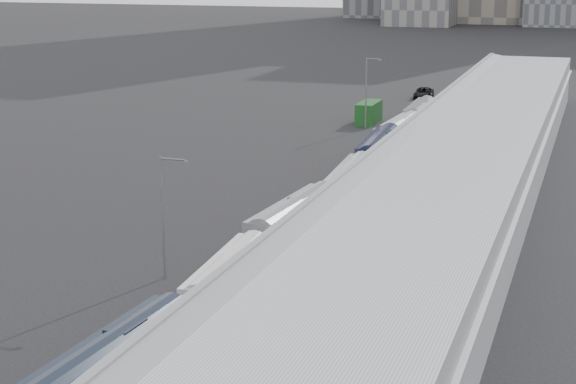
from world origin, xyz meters
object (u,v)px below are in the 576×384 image
at_px(shipping_container, 369,113).
at_px(street_lamp_far, 367,89).
at_px(bus_6, 398,137).
at_px(suv, 424,93).
at_px(bus_2, 229,286).
at_px(bus_1, 113,377).
at_px(street_lamp_near, 165,209).
at_px(bus_5, 380,156).
at_px(bus_4, 350,187).
at_px(bus_7, 420,118).
at_px(bus_3, 294,227).

bearing_deg(shipping_container, street_lamp_far, -79.63).
xyz_separation_m(bus_6, suv, (-4.78, 42.57, -0.69)).
bearing_deg(shipping_container, bus_6, -66.20).
bearing_deg(bus_2, bus_1, -94.72).
relative_size(bus_2, street_lamp_far, 1.30).
height_order(street_lamp_near, suv, street_lamp_near).
bearing_deg(bus_5, suv, 92.28).
bearing_deg(bus_2, suv, 89.44).
distance_m(bus_5, shipping_container, 30.42).
xyz_separation_m(bus_1, bus_4, (0.83, 43.70, -0.10)).
bearing_deg(street_lamp_near, bus_7, 85.02).
bearing_deg(bus_5, street_lamp_near, -102.80).
bearing_deg(street_lamp_near, bus_5, 80.52).
bearing_deg(shipping_container, bus_1, -85.26).
distance_m(bus_1, suv, 112.52).
bearing_deg(bus_3, bus_2, -85.07).
bearing_deg(suv, street_lamp_near, -96.06).
relative_size(bus_2, bus_7, 0.98).
distance_m(bus_4, shipping_container, 43.95).
distance_m(bus_4, bus_6, 26.15).
relative_size(bus_4, street_lamp_near, 1.44).
xyz_separation_m(bus_2, bus_5, (0.16, 42.57, 0.23)).
distance_m(bus_7, shipping_container, 7.92).
distance_m(bus_1, bus_6, 69.84).
height_order(bus_4, bus_6, bus_6).
bearing_deg(bus_3, bus_5, 94.33).
bearing_deg(suv, bus_2, -92.34).
xyz_separation_m(bus_4, bus_7, (-1.14, 40.45, -0.01)).
height_order(street_lamp_far, shipping_container, street_lamp_far).
height_order(bus_3, bus_4, bus_3).
xyz_separation_m(bus_1, bus_7, (-0.31, 84.15, -0.11)).
xyz_separation_m(bus_2, street_lamp_far, (-7.08, 66.69, 3.90)).
bearing_deg(bus_4, street_lamp_near, -109.01).
distance_m(bus_4, street_lamp_far, 38.87).
bearing_deg(suv, shipping_container, -101.73).
bearing_deg(bus_3, bus_6, 95.30).
xyz_separation_m(bus_2, bus_3, (-0.05, 13.94, 0.15)).
bearing_deg(street_lamp_far, bus_5, -73.29).
relative_size(bus_1, bus_7, 1.08).
xyz_separation_m(bus_2, bus_6, (-0.44, 54.90, 0.07)).
height_order(bus_1, shipping_container, bus_1).
distance_m(bus_2, shipping_container, 72.31).
bearing_deg(street_lamp_far, bus_7, 21.30).
distance_m(bus_1, street_lamp_far, 81.99).
distance_m(bus_1, shipping_container, 87.15).
bearing_deg(bus_1, shipping_container, 98.59).
height_order(shipping_container, suv, shipping_container).
relative_size(bus_5, street_lamp_far, 1.49).
bearing_deg(street_lamp_near, bus_3, 57.86).
height_order(bus_1, suv, bus_1).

